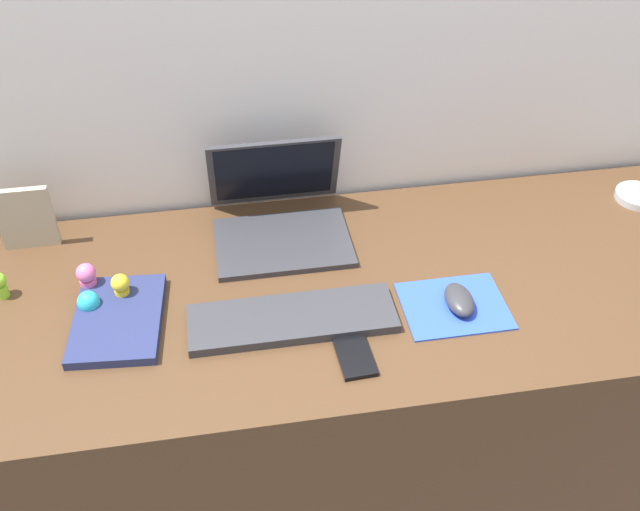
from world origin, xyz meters
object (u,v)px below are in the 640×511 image
at_px(laptop, 279,211).
at_px(mouse, 459,300).
at_px(cell_phone, 353,352).
at_px(notebook_pad, 118,319).
at_px(picture_frame, 26,218).
at_px(toy_figurine_cyan, 89,302).
at_px(toy_figurine_pink, 87,277).
at_px(keyboard, 292,319).
at_px(toy_figurine_yellow, 121,287).

xyz_separation_m(laptop, mouse, (0.32, -0.32, -0.03)).
distance_m(cell_phone, notebook_pad, 0.47).
xyz_separation_m(cell_phone, notebook_pad, (-0.44, 0.16, 0.01)).
relative_size(mouse, picture_frame, 0.64).
distance_m(mouse, toy_figurine_cyan, 0.74).
xyz_separation_m(notebook_pad, toy_figurine_pink, (-0.06, 0.11, 0.03)).
bearing_deg(toy_figurine_pink, keyboard, -22.15).
bearing_deg(keyboard, toy_figurine_cyan, 166.09).
distance_m(laptop, toy_figurine_yellow, 0.39).
height_order(laptop, toy_figurine_pink, laptop).
height_order(keyboard, toy_figurine_yellow, toy_figurine_yellow).
relative_size(laptop, keyboard, 0.73).
relative_size(picture_frame, toy_figurine_yellow, 2.30).
distance_m(laptop, cell_phone, 0.42).
height_order(toy_figurine_cyan, toy_figurine_yellow, toy_figurine_yellow).
distance_m(cell_phone, toy_figurine_yellow, 0.49).
height_order(picture_frame, toy_figurine_cyan, picture_frame).
bearing_deg(picture_frame, cell_phone, -34.73).
distance_m(picture_frame, toy_figurine_yellow, 0.30).
bearing_deg(toy_figurine_cyan, mouse, -8.58).
distance_m(notebook_pad, toy_figurine_pink, 0.13).
height_order(cell_phone, toy_figurine_pink, toy_figurine_pink).
height_order(keyboard, toy_figurine_cyan, toy_figurine_cyan).
xyz_separation_m(keyboard, toy_figurine_cyan, (-0.40, 0.10, 0.01)).
relative_size(picture_frame, toy_figurine_pink, 2.21).
height_order(keyboard, toy_figurine_pink, toy_figurine_pink).
height_order(toy_figurine_cyan, toy_figurine_pink, toy_figurine_pink).
bearing_deg(cell_phone, toy_figurine_pink, 149.12).
bearing_deg(toy_figurine_pink, notebook_pad, -60.23).
relative_size(keyboard, cell_phone, 3.20).
bearing_deg(toy_figurine_yellow, toy_figurine_cyan, -159.73).
relative_size(mouse, notebook_pad, 0.40).
xyz_separation_m(toy_figurine_pink, toy_figurine_yellow, (0.07, -0.04, -0.00)).
xyz_separation_m(keyboard, toy_figurine_pink, (-0.40, 0.16, 0.03)).
relative_size(mouse, toy_figurine_cyan, 1.93).
distance_m(picture_frame, toy_figurine_pink, 0.22).
bearing_deg(keyboard, mouse, -2.14).
height_order(laptop, mouse, laptop).
bearing_deg(keyboard, toy_figurine_yellow, 159.82).
bearing_deg(laptop, mouse, -44.60).
distance_m(laptop, mouse, 0.46).
xyz_separation_m(keyboard, mouse, (0.34, -0.01, 0.01)).
distance_m(mouse, cell_phone, 0.25).
bearing_deg(notebook_pad, toy_figurine_pink, 124.51).
xyz_separation_m(keyboard, toy_figurine_yellow, (-0.33, 0.12, 0.03)).
xyz_separation_m(laptop, toy_figurine_pink, (-0.42, -0.14, -0.02)).
bearing_deg(picture_frame, keyboard, -32.24).
bearing_deg(cell_phone, notebook_pad, 157.31).
bearing_deg(toy_figurine_cyan, laptop, 27.05).
bearing_deg(toy_figurine_cyan, picture_frame, 120.31).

